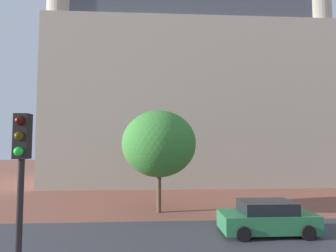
# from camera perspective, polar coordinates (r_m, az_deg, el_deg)

# --- Properties ---
(ground_plane) EXTENTS (120.00, 120.00, 0.00)m
(ground_plane) POSITION_cam_1_polar(r_m,az_deg,el_deg) (14.08, -0.24, -20.98)
(ground_plane) COLOR brown
(street_asphalt_strip) EXTENTS (120.00, 8.26, 0.00)m
(street_asphalt_strip) POSITION_cam_1_polar(r_m,az_deg,el_deg) (11.35, 0.60, -25.27)
(street_asphalt_strip) COLOR #38383D
(street_asphalt_strip) RESTS_ON ground_plane
(landmark_building) EXTENTS (29.22, 13.83, 37.03)m
(landmark_building) POSITION_cam_1_polar(r_m,az_deg,el_deg) (32.04, 3.28, 7.18)
(landmark_building) COLOR #B2A893
(landmark_building) RESTS_ON ground_plane
(car_green) EXTENTS (4.30, 1.99, 1.50)m
(car_green) POSITION_cam_1_polar(r_m,az_deg,el_deg) (13.87, 20.33, -17.92)
(car_green) COLOR #287042
(car_green) RESTS_ON ground_plane
(traffic_light_pole) EXTENTS (0.28, 0.34, 4.75)m
(traffic_light_pole) POSITION_cam_1_polar(r_m,az_deg,el_deg) (6.11, -28.96, -11.19)
(traffic_light_pole) COLOR black
(traffic_light_pole) RESTS_ON ground_plane
(tree_curb_far) EXTENTS (4.56, 4.56, 6.23)m
(tree_curb_far) POSITION_cam_1_polar(r_m,az_deg,el_deg) (16.58, -1.93, -3.78)
(tree_curb_far) COLOR brown
(tree_curb_far) RESTS_ON ground_plane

